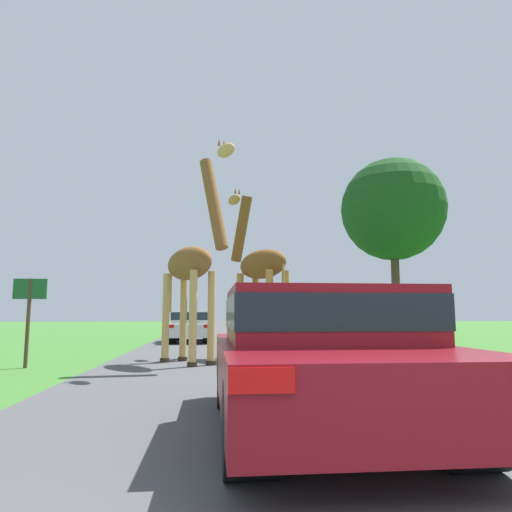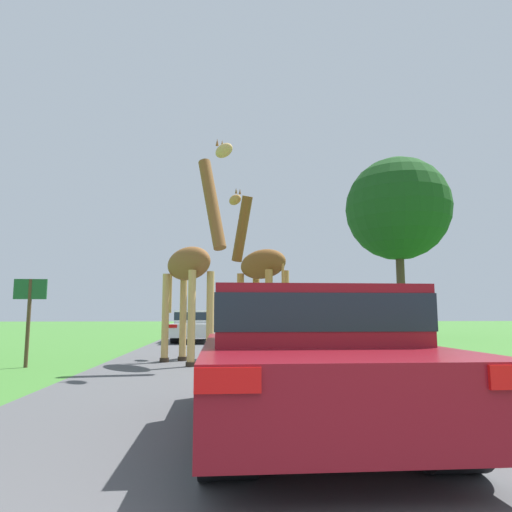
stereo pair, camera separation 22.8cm
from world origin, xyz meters
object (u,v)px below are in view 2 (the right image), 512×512
at_px(car_queue_right, 195,325).
at_px(sign_post, 29,306).
at_px(giraffe_near_road, 259,270).
at_px(tree_right_cluster, 398,209).
at_px(giraffe_companion, 192,264).
at_px(car_queue_left, 305,327).
at_px(car_lead_maroon, 307,354).

distance_m(car_queue_right, sign_post, 9.96).
bearing_deg(sign_post, giraffe_near_road, 18.87).
xyz_separation_m(tree_right_cluster, sign_post, (-13.50, -12.57, -5.36)).
height_order(giraffe_companion, tree_right_cluster, tree_right_cluster).
relative_size(giraffe_near_road, car_queue_left, 1.09).
height_order(car_queue_right, car_queue_left, car_queue_left).
distance_m(car_queue_right, tree_right_cluster, 12.40).
height_order(giraffe_companion, car_lead_maroon, giraffe_companion).
distance_m(giraffe_near_road, car_queue_left, 3.83).
bearing_deg(car_queue_right, car_lead_maroon, -82.90).
height_order(car_lead_maroon, sign_post, sign_post).
bearing_deg(sign_post, giraffe_companion, 6.23).
xyz_separation_m(car_queue_right, car_queue_left, (3.87, -4.68, 0.02)).
relative_size(giraffe_near_road, tree_right_cluster, 0.51).
relative_size(giraffe_companion, sign_post, 2.64).
height_order(car_queue_left, sign_post, sign_post).
relative_size(giraffe_companion, tree_right_cluster, 0.53).
bearing_deg(car_lead_maroon, giraffe_companion, 103.78).
height_order(car_queue_right, sign_post, sign_post).
distance_m(car_queue_left, tree_right_cluster, 11.80).
bearing_deg(car_lead_maroon, tree_right_cluster, 65.15).
xyz_separation_m(car_lead_maroon, car_queue_right, (-1.90, 15.24, -0.04)).
height_order(giraffe_near_road, tree_right_cluster, tree_right_cluster).
xyz_separation_m(giraffe_near_road, car_lead_maroon, (-0.18, -7.57, -1.56)).
relative_size(giraffe_near_road, giraffe_companion, 0.96).
bearing_deg(sign_post, car_lead_maroon, -49.28).
distance_m(giraffe_companion, tree_right_cluster, 16.38).
bearing_deg(giraffe_companion, car_lead_maroon, 69.51).
height_order(giraffe_near_road, car_lead_maroon, giraffe_near_road).
distance_m(giraffe_companion, car_queue_right, 9.21).
xyz_separation_m(car_lead_maroon, tree_right_cluster, (8.51, 18.37, 5.94)).
height_order(tree_right_cluster, sign_post, tree_right_cluster).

